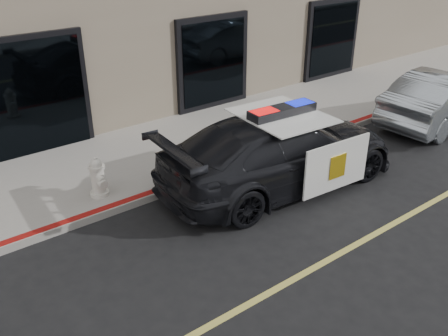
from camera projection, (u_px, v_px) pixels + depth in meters
ground at (249, 304)px, 7.37m from camera, size 120.00×120.00×0.00m
sidewalk_n at (96, 171)px, 11.05m from camera, size 60.00×3.50×0.15m
police_car at (280, 151)px, 10.33m from camera, size 2.94×5.67×1.76m
silver_sedan at (445, 98)px, 13.53m from camera, size 2.05×4.60×1.46m
fire_hydrant at (98, 178)px, 9.78m from camera, size 0.37×0.52×0.82m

